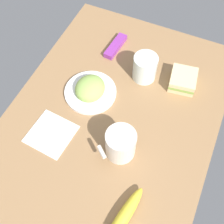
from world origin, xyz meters
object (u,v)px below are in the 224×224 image
paper_napkin (51,134)px  banana (123,218)px  plate_of_food (90,90)px  sandwich_main (183,80)px  snack_bar (116,46)px  coffee_mug_black (121,144)px  glass_of_milk (145,68)px

paper_napkin → banana: bearing=-115.7°
plate_of_food → banana: bearing=-142.3°
sandwich_main → snack_bar: (5.98, 26.99, -1.20)cm
coffee_mug_black → paper_napkin: coffee_mug_black is taller
sandwich_main → snack_bar: 27.67cm
plate_of_food → paper_napkin: bearing=167.0°
plate_of_food → banana: (-32.71, -25.30, -0.26)cm
banana → paper_napkin: (14.21, 29.58, -1.54)cm
sandwich_main → banana: (-48.62, 1.17, -0.51)cm
sandwich_main → paper_napkin: bearing=138.2°
paper_napkin → sandwich_main: bearing=-41.8°
banana → coffee_mug_black: bearing=25.0°
plate_of_food → coffee_mug_black: 23.06cm
banana → plate_of_food: bearing=37.7°
sandwich_main → glass_of_milk: bearing=99.4°
snack_bar → banana: bearing=-149.6°
paper_napkin → coffee_mug_black: bearing=-81.1°
paper_napkin → glass_of_milk: bearing=-28.9°
glass_of_milk → banana: glass_of_milk is taller
sandwich_main → glass_of_milk: size_ratio=1.14×
glass_of_milk → plate_of_food: bearing=135.5°
sandwich_main → banana: 48.64cm
coffee_mug_black → glass_of_milk: 29.16cm
sandwich_main → paper_napkin: sandwich_main is taller
plate_of_food → glass_of_milk: 19.47cm
snack_bar → paper_napkin: 40.57cm
glass_of_milk → paper_napkin: bearing=151.1°
coffee_mug_black → paper_napkin: bearing=98.9°
snack_bar → sandwich_main: bearing=-97.4°
glass_of_milk → snack_bar: size_ratio=0.76×
glass_of_milk → snack_bar: 16.56cm
plate_of_food → snack_bar: bearing=1.3°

